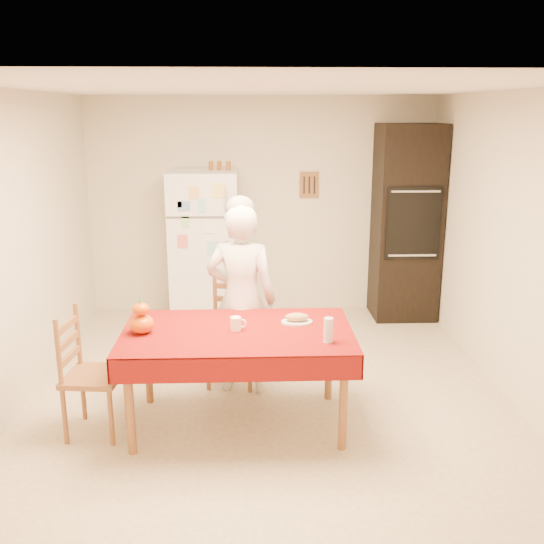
{
  "coord_description": "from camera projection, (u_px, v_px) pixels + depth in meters",
  "views": [
    {
      "loc": [
        -0.15,
        -4.78,
        2.33
      ],
      "look_at": [
        0.04,
        0.2,
        1.0
      ],
      "focal_mm": 40.0,
      "sensor_mm": 36.0,
      "label": 1
    }
  ],
  "objects": [
    {
      "name": "bread_plate",
      "position": [
        297.0,
        322.0,
        4.62
      ],
      "size": [
        0.24,
        0.24,
        0.02
      ],
      "primitive_type": "cylinder",
      "color": "white",
      "rests_on": "dining_table"
    },
    {
      "name": "pumpkin_upper",
      "position": [
        141.0,
        309.0,
        4.38
      ],
      "size": [
        0.12,
        0.12,
        0.09
      ],
      "primitive_type": "ellipsoid",
      "color": "#E33905",
      "rests_on": "pumpkin_lower"
    },
    {
      "name": "coffee_mug",
      "position": [
        236.0,
        324.0,
        4.47
      ],
      "size": [
        0.08,
        0.08,
        0.1
      ],
      "primitive_type": "cylinder",
      "color": "white",
      "rests_on": "dining_table"
    },
    {
      "name": "pumpkin_lower",
      "position": [
        142.0,
        324.0,
        4.4
      ],
      "size": [
        0.18,
        0.18,
        0.14
      ],
      "primitive_type": "ellipsoid",
      "color": "#CB4C04",
      "rests_on": "dining_table"
    },
    {
      "name": "chair_left",
      "position": [
        85.0,
        369.0,
        4.42
      ],
      "size": [
        0.44,
        0.46,
        0.95
      ],
      "rotation": [
        0.0,
        0.0,
        1.46
      ],
      "color": "brown",
      "rests_on": "floor"
    },
    {
      "name": "oven_cabinet",
      "position": [
        406.0,
        223.0,
        6.86
      ],
      "size": [
        0.7,
        0.62,
        2.2
      ],
      "color": "black",
      "rests_on": "floor"
    },
    {
      "name": "dining_table",
      "position": [
        238.0,
        339.0,
        4.49
      ],
      "size": [
        1.7,
        1.0,
        0.76
      ],
      "color": "brown",
      "rests_on": "floor"
    },
    {
      "name": "spice_jar_right",
      "position": [
        228.0,
        166.0,
        6.62
      ],
      "size": [
        0.05,
        0.05,
        0.1
      ],
      "primitive_type": "cylinder",
      "color": "#944E1A",
      "rests_on": "refrigerator"
    },
    {
      "name": "refrigerator",
      "position": [
        205.0,
        247.0,
        6.79
      ],
      "size": [
        0.75,
        0.74,
        1.7
      ],
      "color": "white",
      "rests_on": "floor"
    },
    {
      "name": "wine_glass",
      "position": [
        328.0,
        330.0,
        4.23
      ],
      "size": [
        0.07,
        0.07,
        0.18
      ],
      "primitive_type": "cylinder",
      "color": "silver",
      "rests_on": "dining_table"
    },
    {
      "name": "floor",
      "position": [
        268.0,
        390.0,
        5.22
      ],
      "size": [
        4.5,
        4.5,
        0.0
      ],
      "primitive_type": "plane",
      "color": "tan",
      "rests_on": "ground"
    },
    {
      "name": "spice_jar_left",
      "position": [
        211.0,
        166.0,
        6.61
      ],
      "size": [
        0.05,
        0.05,
        0.1
      ],
      "primitive_type": "cylinder",
      "color": "brown",
      "rests_on": "refrigerator"
    },
    {
      "name": "room_shell",
      "position": [
        268.0,
        203.0,
        4.8
      ],
      "size": [
        4.02,
        4.52,
        2.51
      ],
      "color": "beige",
      "rests_on": "ground"
    },
    {
      "name": "seated_woman",
      "position": [
        241.0,
        299.0,
        5.04
      ],
      "size": [
        0.65,
        0.49,
        1.62
      ],
      "primitive_type": "imported",
      "rotation": [
        0.0,
        0.0,
        2.96
      ],
      "color": "silver",
      "rests_on": "floor"
    },
    {
      "name": "bread_loaf",
      "position": [
        297.0,
        317.0,
        4.61
      ],
      "size": [
        0.18,
        0.1,
        0.06
      ],
      "primitive_type": "ellipsoid",
      "color": "#AB8054",
      "rests_on": "bread_plate"
    },
    {
      "name": "chair_far",
      "position": [
        233.0,
        326.0,
        5.3
      ],
      "size": [
        0.48,
        0.46,
        0.95
      ],
      "rotation": [
        0.0,
        0.0,
        -0.16
      ],
      "color": "brown",
      "rests_on": "floor"
    },
    {
      "name": "spice_jar_mid",
      "position": [
        219.0,
        166.0,
        6.61
      ],
      "size": [
        0.05,
        0.05,
        0.1
      ],
      "primitive_type": "cylinder",
      "color": "brown",
      "rests_on": "refrigerator"
    }
  ]
}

